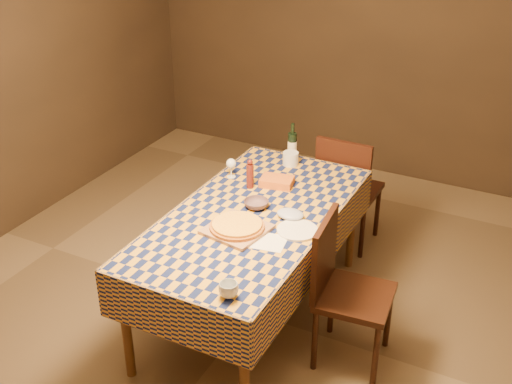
% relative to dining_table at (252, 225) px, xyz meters
% --- Properties ---
extents(room, '(5.00, 5.10, 2.70)m').
position_rel_dining_table_xyz_m(room, '(0.00, 0.00, 0.66)').
color(room, brown).
rests_on(room, ground).
extents(dining_table, '(0.94, 1.84, 0.77)m').
position_rel_dining_table_xyz_m(dining_table, '(0.00, 0.00, 0.00)').
color(dining_table, brown).
rests_on(dining_table, ground).
extents(cutting_board, '(0.38, 0.38, 0.02)m').
position_rel_dining_table_xyz_m(cutting_board, '(0.01, -0.22, 0.09)').
color(cutting_board, '#A7764E').
rests_on(cutting_board, dining_table).
extents(pizza, '(0.43, 0.43, 0.03)m').
position_rel_dining_table_xyz_m(pizza, '(0.01, -0.22, 0.11)').
color(pizza, '#A0581A').
rests_on(pizza, cutting_board).
extents(pepper_mill, '(0.06, 0.06, 0.20)m').
position_rel_dining_table_xyz_m(pepper_mill, '(-0.18, 0.31, 0.17)').
color(pepper_mill, '#511812').
rests_on(pepper_mill, dining_table).
extents(bowl, '(0.19, 0.19, 0.05)m').
position_rel_dining_table_xyz_m(bowl, '(-0.02, 0.09, 0.10)').
color(bowl, '#5A434B').
rests_on(bowl, dining_table).
extents(wine_glass, '(0.08, 0.08, 0.14)m').
position_rel_dining_table_xyz_m(wine_glass, '(-0.36, 0.39, 0.17)').
color(wine_glass, white).
rests_on(wine_glass, dining_table).
extents(wine_bottle, '(0.07, 0.07, 0.27)m').
position_rel_dining_table_xyz_m(wine_bottle, '(-0.12, 0.87, 0.18)').
color(wine_bottle, black).
rests_on(wine_bottle, dining_table).
extents(deli_tub, '(0.12, 0.12, 0.09)m').
position_rel_dining_table_xyz_m(deli_tub, '(-0.08, 0.75, 0.12)').
color(deli_tub, silver).
rests_on(deli_tub, dining_table).
extents(takeout_container, '(0.24, 0.19, 0.05)m').
position_rel_dining_table_xyz_m(takeout_container, '(-0.03, 0.42, 0.10)').
color(takeout_container, orange).
rests_on(takeout_container, dining_table).
extents(white_plate, '(0.28, 0.28, 0.01)m').
position_rel_dining_table_xyz_m(white_plate, '(0.33, -0.06, 0.08)').
color(white_plate, white).
rests_on(white_plate, dining_table).
extents(tumbler, '(0.13, 0.13, 0.08)m').
position_rel_dining_table_xyz_m(tumbler, '(0.27, -0.79, 0.12)').
color(tumbler, silver).
rests_on(tumbler, dining_table).
extents(flour_patch, '(0.27, 0.22, 0.00)m').
position_rel_dining_table_xyz_m(flour_patch, '(0.21, -0.25, 0.08)').
color(flour_patch, white).
rests_on(flour_patch, dining_table).
extents(flour_bag, '(0.20, 0.17, 0.05)m').
position_rel_dining_table_xyz_m(flour_bag, '(0.23, 0.07, 0.10)').
color(flour_bag, '#A7B3D6').
rests_on(flour_bag, dining_table).
extents(chair_far, '(0.43, 0.43, 0.93)m').
position_rel_dining_table_xyz_m(chair_far, '(0.24, 1.08, -0.17)').
color(chair_far, black).
rests_on(chair_far, ground).
extents(chair_right, '(0.47, 0.46, 0.93)m').
position_rel_dining_table_xyz_m(chair_right, '(0.64, -0.10, -0.17)').
color(chair_right, black).
rests_on(chair_right, ground).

